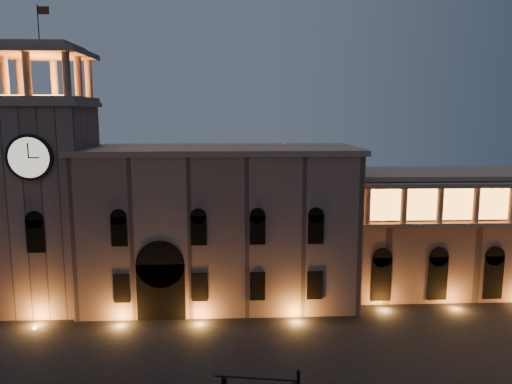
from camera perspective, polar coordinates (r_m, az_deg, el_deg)
government_building at (r=57.04m, az=-4.23°, el=-3.72°), size 30.80×12.80×17.60m
clock_tower at (r=58.87m, az=-22.54°, el=-0.30°), size 9.80×9.80×32.40m
colonnade_wing at (r=67.62m, az=26.16°, el=-3.86°), size 40.60×11.50×14.50m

